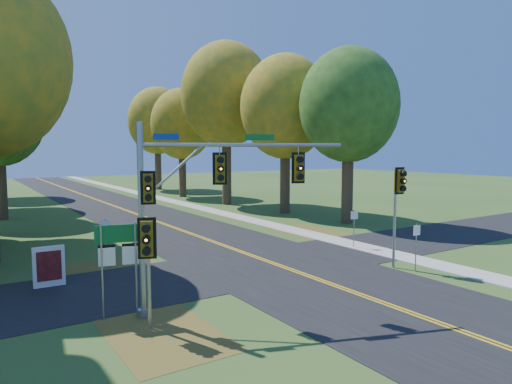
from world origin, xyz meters
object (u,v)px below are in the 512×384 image
traffic_mast (195,192)px  route_sign_cluster (119,251)px  info_kiosk (49,267)px  east_signal_pole (399,192)px

traffic_mast → route_sign_cluster: (-2.23, 0.97, -1.83)m
traffic_mast → route_sign_cluster: bearing=176.5°
traffic_mast → info_kiosk: traffic_mast is taller
route_sign_cluster → info_kiosk: 5.23m
east_signal_pole → route_sign_cluster: east_signal_pole is taller
traffic_mast → info_kiosk: 7.56m
route_sign_cluster → info_kiosk: size_ratio=1.92×
east_signal_pole → route_sign_cluster: 12.42m
traffic_mast → east_signal_pole: bearing=21.1°
route_sign_cluster → info_kiosk: route_sign_cluster is taller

